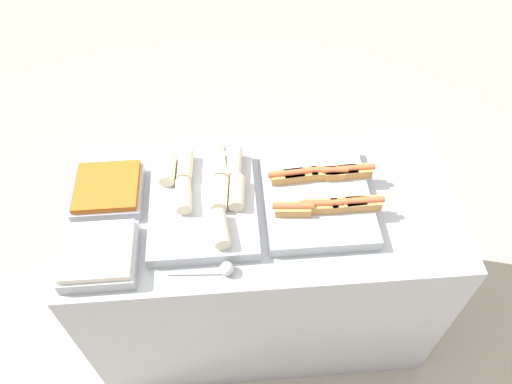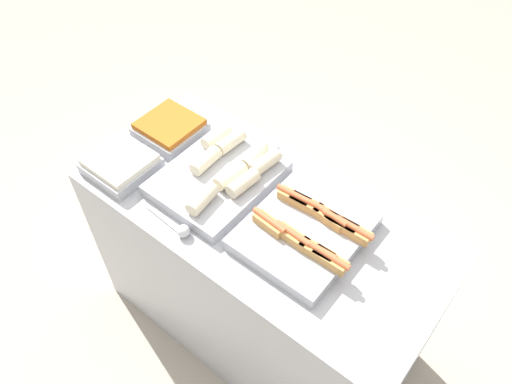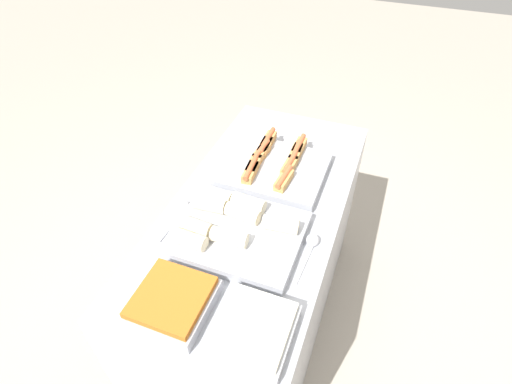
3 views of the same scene
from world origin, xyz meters
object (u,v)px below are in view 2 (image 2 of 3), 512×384
object	(u,v)px
tray_hotdogs	(307,230)
tray_wraps	(221,174)
tray_side_back	(170,128)
serving_spoon_near	(180,229)
serving_spoon_far	(271,148)
tray_side_front	(121,164)

from	to	relation	value
tray_hotdogs	tray_wraps	xyz separation A→B (m)	(-0.41, 0.01, 0.00)
tray_side_back	serving_spoon_near	size ratio (longest dim) A/B	1.11
serving_spoon_near	serving_spoon_far	size ratio (longest dim) A/B	1.03
tray_side_back	serving_spoon_near	xyz separation A→B (m)	(0.40, -0.35, -0.01)
tray_wraps	tray_side_front	distance (m)	0.40
tray_hotdogs	serving_spoon_near	bearing A→B (deg)	-143.08
tray_side_front	serving_spoon_far	size ratio (longest dim) A/B	1.15
serving_spoon_near	tray_wraps	bearing A→B (deg)	100.68
tray_hotdogs	tray_side_front	distance (m)	0.78
tray_wraps	serving_spoon_far	world-z (taller)	tray_wraps
serving_spoon_near	tray_side_back	bearing A→B (deg)	139.02
tray_side_front	serving_spoon_near	xyz separation A→B (m)	(0.40, -0.08, -0.01)
tray_side_front	serving_spoon_near	world-z (taller)	tray_side_front
tray_wraps	serving_spoon_near	world-z (taller)	tray_wraps
tray_wraps	tray_side_back	xyz separation A→B (m)	(-0.35, 0.07, -0.00)
tray_side_back	serving_spoon_near	world-z (taller)	tray_side_back
tray_hotdogs	tray_side_back	world-z (taller)	tray_hotdogs
tray_side_back	serving_spoon_far	world-z (taller)	tray_side_back
tray_hotdogs	tray_side_front	world-z (taller)	tray_hotdogs
tray_hotdogs	tray_side_back	xyz separation A→B (m)	(-0.76, 0.08, 0.00)
tray_hotdogs	serving_spoon_far	bearing A→B (deg)	143.66
tray_hotdogs	tray_side_front	size ratio (longest dim) A/B	1.83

